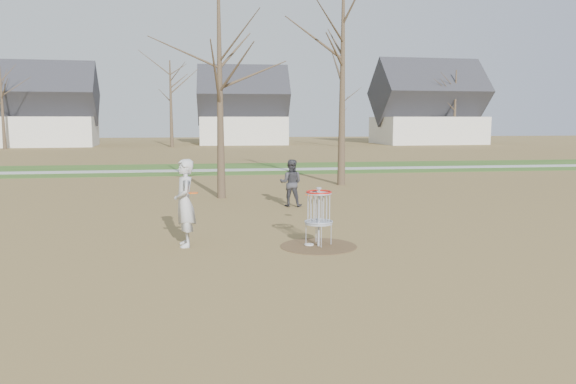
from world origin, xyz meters
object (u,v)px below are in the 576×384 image
object	(u,v)px
disc_golf_basket	(319,208)
player_throwing	(291,183)
disc_grounded	(309,245)
player_standing	(185,203)

from	to	relation	value
disc_golf_basket	player_throwing	bearing A→B (deg)	87.33
player_throwing	disc_grounded	bearing A→B (deg)	101.87
disc_grounded	disc_golf_basket	xyz separation A→B (m)	(0.20, -0.13, 0.89)
disc_grounded	disc_golf_basket	world-z (taller)	disc_golf_basket
player_standing	disc_grounded	xyz separation A→B (m)	(2.88, -0.35, -1.00)
player_throwing	disc_golf_basket	bearing A→B (deg)	103.85
player_throwing	disc_golf_basket	world-z (taller)	player_throwing
player_throwing	disc_grounded	world-z (taller)	player_throwing
player_throwing	disc_grounded	xyz separation A→B (m)	(-0.48, -5.96, -0.78)
player_standing	disc_golf_basket	xyz separation A→B (m)	(3.08, -0.48, -0.11)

